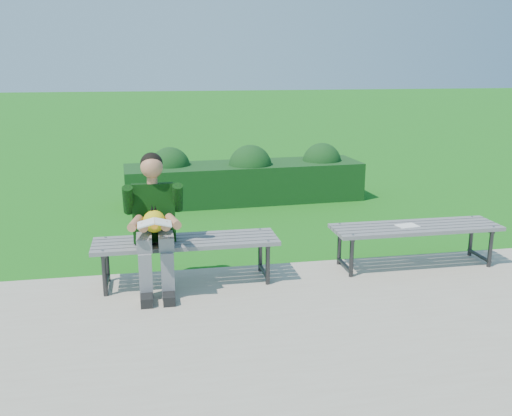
{
  "coord_description": "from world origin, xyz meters",
  "views": [
    {
      "loc": [
        -0.85,
        -5.74,
        2.15
      ],
      "look_at": [
        0.2,
        -0.21,
        0.71
      ],
      "focal_mm": 40.0,
      "sensor_mm": 36.0,
      "label": 1
    }
  ],
  "objects": [
    {
      "name": "walkway",
      "position": [
        0.0,
        -1.75,
        0.01
      ],
      "size": [
        30.0,
        3.5,
        0.02
      ],
      "color": "beige",
      "rests_on": "ground"
    },
    {
      "name": "bench_right",
      "position": [
        1.91,
        -0.33,
        0.42
      ],
      "size": [
        1.8,
        0.5,
        0.46
      ],
      "color": "gray",
      "rests_on": "walkway"
    },
    {
      "name": "seated_boy",
      "position": [
        -0.83,
        -0.46,
        0.71
      ],
      "size": [
        0.56,
        0.76,
        1.31
      ],
      "color": "slate",
      "rests_on": "walkway"
    },
    {
      "name": "bench_left",
      "position": [
        -0.53,
        -0.37,
        0.42
      ],
      "size": [
        1.8,
        0.5,
        0.46
      ],
      "color": "gray",
      "rests_on": "walkway"
    },
    {
      "name": "hedge",
      "position": [
        0.65,
        3.04,
        0.38
      ],
      "size": [
        3.77,
        1.12,
        0.91
      ],
      "color": "#153A14",
      "rests_on": "ground"
    },
    {
      "name": "paper_sheet",
      "position": [
        1.81,
        -0.33,
        0.47
      ],
      "size": [
        0.24,
        0.19,
        0.01
      ],
      "color": "white",
      "rests_on": "bench_right"
    },
    {
      "name": "ground",
      "position": [
        0.0,
        0.0,
        0.0
      ],
      "size": [
        80.0,
        80.0,
        0.0
      ],
      "color": "#2E6C20",
      "rests_on": "ground"
    }
  ]
}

